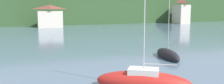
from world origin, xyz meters
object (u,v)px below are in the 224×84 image
at_px(shore_building_west, 50,16).
at_px(shore_building_westcentral, 181,12).
at_px(sailboat_mid_7, 168,55).
at_px(sailboat_mid_2, 143,82).

height_order(shore_building_west, shore_building_westcentral, shore_building_westcentral).
distance_m(shore_building_west, sailboat_mid_7, 49.53).
relative_size(shore_building_westcentral, sailboat_mid_2, 1.00).
relative_size(shore_building_west, sailboat_mid_2, 0.83).
bearing_deg(shore_building_west, sailboat_mid_2, -90.19).
xyz_separation_m(shore_building_west, sailboat_mid_2, (-0.19, -56.86, -2.70)).
bearing_deg(shore_building_westcentral, shore_building_west, -178.93).
relative_size(shore_building_westcentral, sailboat_mid_7, 1.06).
height_order(shore_building_westcentral, sailboat_mid_2, shore_building_westcentral).
distance_m(sailboat_mid_2, sailboat_mid_7, 10.75).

